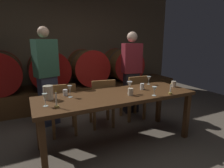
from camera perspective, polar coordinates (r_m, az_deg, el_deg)
name	(u,v)px	position (r m, az deg, el deg)	size (l,w,h in m)	color
ground_plane	(113,155)	(2.69, 0.22, -21.14)	(8.28, 8.28, 0.00)	brown
back_wall	(63,43)	(5.00, -14.86, 12.34)	(6.37, 0.24, 2.96)	brown
barrel_shelf	(71,94)	(4.64, -12.63, -3.18)	(5.73, 0.90, 0.47)	brown
wine_barrel_far_left	(0,72)	(4.42, -31.54, 3.09)	(0.85, 0.86, 0.85)	#513319
wine_barrel_center_left	(49,69)	(4.42, -19.12, 4.32)	(0.85, 0.86, 0.85)	brown
wine_barrel_center_right	(88,67)	(4.62, -7.57, 5.28)	(0.85, 0.86, 0.85)	brown
wine_barrel_far_right	(122,65)	(5.02, 3.28, 6.00)	(0.85, 0.86, 0.85)	brown
dining_table	(117,99)	(2.67, 1.52, -4.77)	(2.29, 0.78, 0.77)	#4C2D16
chair_left	(63,107)	(3.07, -14.89, -6.88)	(0.45, 0.45, 0.88)	brown
chair_center	(102,101)	(3.26, -3.03, -5.23)	(0.45, 0.45, 0.88)	brown
chair_right	(135,95)	(3.60, 7.08, -3.52)	(0.41, 0.41, 0.88)	brown
guest_left	(47,77)	(3.46, -19.59, 2.18)	(0.44, 0.35, 1.76)	#33384C
guest_right	(131,72)	(3.89, 6.07, 3.63)	(0.41, 0.30, 1.71)	black
candle_left	(56,103)	(2.20, -16.89, -5.63)	(0.05, 0.05, 0.21)	olive
candle_right	(170,91)	(2.76, 17.71, -2.13)	(0.05, 0.05, 0.17)	olive
pitcher	(48,93)	(2.53, -19.22, -2.54)	(0.13, 0.13, 0.18)	beige
wine_glass_far_left	(45,97)	(2.27, -20.15, -3.86)	(0.06, 0.06, 0.15)	silver
wine_glass_left	(70,89)	(2.54, -12.99, -1.56)	(0.06, 0.06, 0.16)	silver
wine_glass_center	(130,85)	(2.67, 5.51, -0.20)	(0.08, 0.08, 0.18)	white
wine_glass_right	(154,89)	(2.62, 13.04, -1.59)	(0.07, 0.07, 0.13)	silver
wine_glass_far_right	(149,79)	(3.29, 11.39, 1.65)	(0.08, 0.08, 0.14)	silver
cup_far_left	(65,93)	(2.65, -14.32, -2.60)	(0.06, 0.06, 0.09)	white
cup_center_left	(131,92)	(2.59, 5.80, -2.42)	(0.08, 0.08, 0.10)	beige
cup_center_right	(142,86)	(2.93, 9.36, -0.75)	(0.06, 0.06, 0.10)	white
cup_far_right	(174,84)	(3.22, 18.62, -0.01)	(0.08, 0.08, 0.10)	beige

